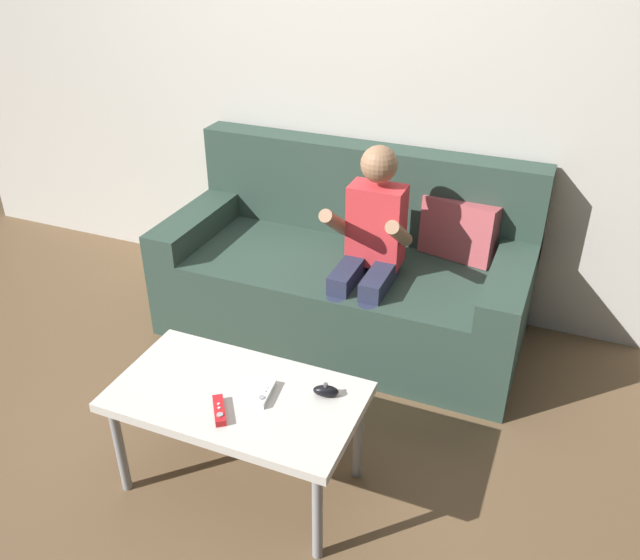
# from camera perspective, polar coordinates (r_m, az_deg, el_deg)

# --- Properties ---
(ground_plane) EXTENTS (10.08, 10.08, 0.00)m
(ground_plane) POSITION_cam_1_polar(r_m,az_deg,el_deg) (2.70, -11.61, -17.16)
(ground_plane) COLOR brown
(wall_back) EXTENTS (5.04, 0.05, 2.50)m
(wall_back) POSITION_cam_1_polar(r_m,az_deg,el_deg) (3.40, 2.15, 18.17)
(wall_back) COLOR beige
(wall_back) RESTS_ON ground
(couch) EXTENTS (1.77, 0.80, 0.89)m
(couch) POSITION_cam_1_polar(r_m,az_deg,el_deg) (3.34, 2.45, 0.52)
(couch) COLOR #2D4238
(couch) RESTS_ON ground
(person_seated_on_couch) EXTENTS (0.35, 0.44, 1.03)m
(person_seated_on_couch) POSITION_cam_1_polar(r_m,az_deg,el_deg) (3.00, 4.23, 2.82)
(person_seated_on_couch) COLOR #282D47
(person_seated_on_couch) RESTS_ON ground
(coffee_table) EXTENTS (0.88, 0.49, 0.43)m
(coffee_table) POSITION_cam_1_polar(r_m,az_deg,el_deg) (2.42, -7.12, -10.38)
(coffee_table) COLOR beige
(coffee_table) RESTS_ON ground
(game_remote_red_near_edge) EXTENTS (0.11, 0.14, 0.03)m
(game_remote_red_near_edge) POSITION_cam_1_polar(r_m,az_deg,el_deg) (2.31, -8.63, -10.99)
(game_remote_red_near_edge) COLOR red
(game_remote_red_near_edge) RESTS_ON coffee_table
(nunchuk_black) EXTENTS (0.10, 0.06, 0.05)m
(nunchuk_black) POSITION_cam_1_polar(r_m,az_deg,el_deg) (2.35, 0.50, -9.48)
(nunchuk_black) COLOR black
(nunchuk_black) RESTS_ON coffee_table
(game_remote_white_far_corner) EXTENTS (0.05, 0.14, 0.03)m
(game_remote_white_far_corner) POSITION_cam_1_polar(r_m,az_deg,el_deg) (2.36, -4.71, -9.67)
(game_remote_white_far_corner) COLOR white
(game_remote_white_far_corner) RESTS_ON coffee_table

